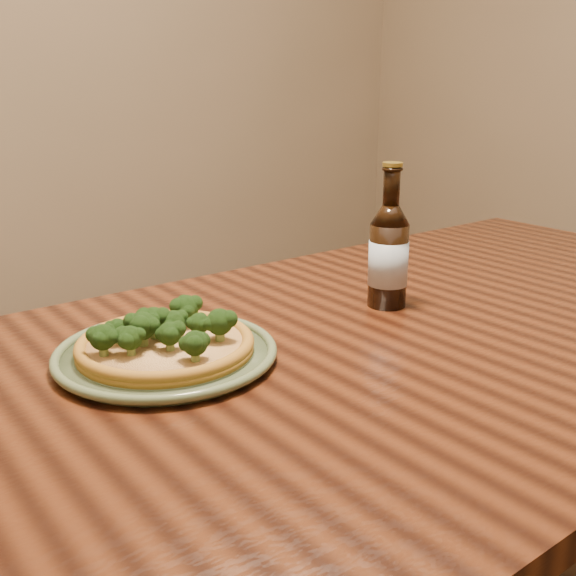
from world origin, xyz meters
TOP-DOWN VIEW (x-y plane):
  - table at (0.00, 0.10)m, footprint 1.60×0.90m
  - plate at (-0.43, 0.21)m, footprint 0.32×0.32m
  - pizza at (-0.43, 0.21)m, footprint 0.25×0.25m
  - beer_bottle at (-0.01, 0.19)m, footprint 0.07×0.07m

SIDE VIEW (x-z plane):
  - table at x=0.00m, z-range 0.28..1.03m
  - plate at x=-0.43m, z-range 0.75..0.77m
  - pizza at x=-0.43m, z-range 0.75..0.81m
  - beer_bottle at x=-0.01m, z-range 0.72..0.97m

